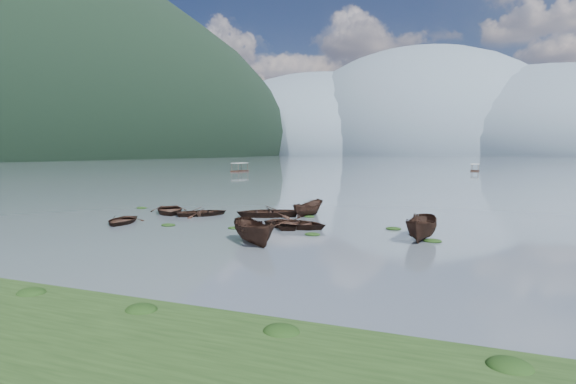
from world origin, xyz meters
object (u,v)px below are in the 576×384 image
(pontoon_left, at_px, (240,172))
(rowboat_0, at_px, (122,223))
(rowboat_3, at_px, (289,227))
(pontoon_centre, at_px, (475,171))

(pontoon_left, bearing_deg, rowboat_0, -65.90)
(rowboat_0, xyz_separation_m, rowboat_3, (12.49, 3.06, 0.00))
(rowboat_0, distance_m, pontoon_centre, 114.50)
(pontoon_left, bearing_deg, pontoon_centre, 26.00)
(rowboat_0, bearing_deg, pontoon_centre, 54.96)
(pontoon_left, relative_size, pontoon_centre, 1.19)
(pontoon_left, distance_m, pontoon_centre, 66.65)
(rowboat_3, height_order, pontoon_centre, pontoon_centre)
(rowboat_3, xyz_separation_m, pontoon_centre, (15.46, 107.97, 0.00))
(rowboat_3, bearing_deg, pontoon_left, -80.08)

